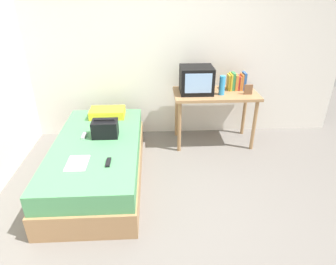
# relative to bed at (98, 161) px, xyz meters

# --- Properties ---
(ground_plane) EXTENTS (8.00, 8.00, 0.00)m
(ground_plane) POSITION_rel_bed_xyz_m (0.85, -0.74, -0.24)
(ground_plane) COLOR slate
(wall_back) EXTENTS (5.20, 0.10, 2.60)m
(wall_back) POSITION_rel_bed_xyz_m (0.85, 1.26, 1.06)
(wall_back) COLOR silver
(wall_back) RESTS_ON ground
(bed) EXTENTS (1.00, 2.00, 0.50)m
(bed) POSITION_rel_bed_xyz_m (0.00, 0.00, 0.00)
(bed) COLOR #9E754C
(bed) RESTS_ON ground
(desk) EXTENTS (1.16, 0.60, 0.78)m
(desk) POSITION_rel_bed_xyz_m (1.54, 0.84, 0.43)
(desk) COLOR #9E754C
(desk) RESTS_ON ground
(tv) EXTENTS (0.44, 0.39, 0.36)m
(tv) POSITION_rel_bed_xyz_m (1.26, 0.85, 0.71)
(tv) COLOR black
(tv) RESTS_ON desk
(water_bottle) EXTENTS (0.08, 0.08, 0.26)m
(water_bottle) POSITION_rel_bed_xyz_m (1.60, 0.75, 0.66)
(water_bottle) COLOR #3399DB
(water_bottle) RESTS_ON desk
(book_row) EXTENTS (0.25, 0.17, 0.24)m
(book_row) POSITION_rel_bed_xyz_m (1.85, 0.96, 0.64)
(book_row) COLOR gold
(book_row) RESTS_ON desk
(picture_frame) EXTENTS (0.11, 0.02, 0.14)m
(picture_frame) POSITION_rel_bed_xyz_m (1.96, 0.74, 0.60)
(picture_frame) COLOR brown
(picture_frame) RESTS_ON desk
(pillow) EXTENTS (0.46, 0.29, 0.11)m
(pillow) POSITION_rel_bed_xyz_m (0.04, 0.73, 0.31)
(pillow) COLOR yellow
(pillow) RESTS_ON bed
(handbag) EXTENTS (0.30, 0.20, 0.22)m
(handbag) POSITION_rel_bed_xyz_m (0.09, 0.14, 0.35)
(handbag) COLOR black
(handbag) RESTS_ON bed
(magazine) EXTENTS (0.21, 0.29, 0.01)m
(magazine) POSITION_rel_bed_xyz_m (-0.12, -0.44, 0.26)
(magazine) COLOR white
(magazine) RESTS_ON bed
(remote_dark) EXTENTS (0.04, 0.16, 0.02)m
(remote_dark) POSITION_rel_bed_xyz_m (0.20, -0.45, 0.26)
(remote_dark) COLOR black
(remote_dark) RESTS_ON bed
(remote_silver) EXTENTS (0.04, 0.14, 0.02)m
(remote_silver) POSITION_rel_bed_xyz_m (-0.16, 0.15, 0.26)
(remote_silver) COLOR #B7B7BC
(remote_silver) RESTS_ON bed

